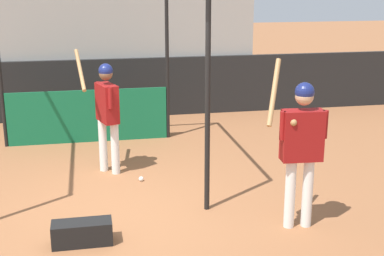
# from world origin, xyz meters

# --- Properties ---
(ground_plane) EXTENTS (60.00, 60.00, 0.00)m
(ground_plane) POSITION_xyz_m (0.00, 0.00, 0.00)
(ground_plane) COLOR #935B38
(outfield_wall) EXTENTS (24.00, 0.12, 1.31)m
(outfield_wall) POSITION_xyz_m (0.00, 5.28, 0.66)
(outfield_wall) COLOR black
(outfield_wall) RESTS_ON ground
(bleacher_section) EXTENTS (7.05, 4.00, 3.39)m
(bleacher_section) POSITION_xyz_m (0.00, 7.34, 1.69)
(bleacher_section) COLOR #9E9E99
(bleacher_section) RESTS_ON ground
(batting_cage) EXTENTS (3.11, 3.53, 2.82)m
(batting_cage) POSITION_xyz_m (-0.26, 2.71, 1.26)
(batting_cage) COLOR black
(batting_cage) RESTS_ON ground
(player_batter) EXTENTS (0.65, 0.87, 1.93)m
(player_batter) POSITION_xyz_m (0.03, 1.75, 1.07)
(player_batter) COLOR white
(player_batter) RESTS_ON ground
(player_waiting) EXTENTS (0.82, 0.50, 2.10)m
(player_waiting) POSITION_xyz_m (2.25, -0.69, 1.13)
(player_waiting) COLOR white
(player_waiting) RESTS_ON ground
(equipment_bag) EXTENTS (0.70, 0.28, 0.28)m
(equipment_bag) POSITION_xyz_m (-0.40, -0.64, 0.14)
(equipment_bag) COLOR black
(equipment_bag) RESTS_ON ground
(baseball) EXTENTS (0.07, 0.07, 0.07)m
(baseball) POSITION_xyz_m (0.49, 1.23, 0.04)
(baseball) COLOR white
(baseball) RESTS_ON ground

